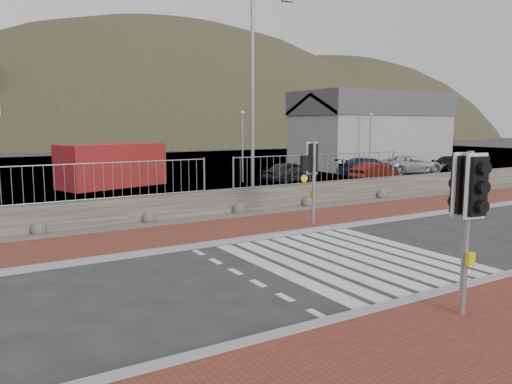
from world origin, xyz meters
TOP-DOWN VIEW (x-y plane):
  - ground at (0.00, 0.00)m, footprint 220.00×220.00m
  - sidewalk_far at (0.00, 4.50)m, footprint 40.00×3.00m
  - kerb_near at (0.00, -3.00)m, footprint 40.00×0.25m
  - kerb_far at (0.00, 3.00)m, footprint 40.00×0.25m
  - zebra_crossing at (-0.00, 0.00)m, footprint 4.62×5.60m
  - gravel_strip at (0.00, 6.50)m, footprint 40.00×1.50m
  - stone_wall at (0.00, 7.30)m, footprint 40.00×0.60m
  - railing at (0.00, 7.15)m, footprint 18.07×0.07m
  - quay at (0.00, 27.90)m, footprint 120.00×40.00m
  - water at (0.00, 62.90)m, footprint 220.00×50.00m
  - harbor_building at (20.00, 19.90)m, footprint 12.20×6.20m
  - hills_backdrop at (6.74, 87.90)m, footprint 254.00×90.00m
  - traffic_signal_near at (-0.99, -3.95)m, footprint 0.45×0.32m
  - traffic_signal_far at (1.65, 3.67)m, footprint 0.68×0.30m
  - streetlight at (2.15, 8.07)m, footprint 1.75×0.59m
  - shipping_container at (-1.04, 17.77)m, footprint 5.98×3.91m
  - car_a at (8.51, 14.61)m, footprint 3.64×1.81m
  - car_b at (13.06, 12.43)m, footprint 3.47×1.61m
  - car_c at (14.22, 14.14)m, footprint 4.36×1.88m
  - car_d at (18.31, 14.33)m, footprint 4.81×2.92m
  - car_e at (22.88, 14.32)m, footprint 3.61×2.09m

SIDE VIEW (x-z plane):
  - hills_backdrop at x=6.74m, z-range -73.05..26.95m
  - ground at x=0.00m, z-range 0.00..0.00m
  - quay at x=0.00m, z-range -0.25..0.25m
  - water at x=0.00m, z-range -0.03..0.03m
  - zebra_crossing at x=0.00m, z-range 0.00..0.01m
  - gravel_strip at x=0.00m, z-range 0.00..0.06m
  - sidewalk_far at x=0.00m, z-range 0.00..0.08m
  - kerb_near at x=0.00m, z-range -0.01..0.11m
  - kerb_far at x=0.00m, z-range -0.01..0.11m
  - stone_wall at x=0.00m, z-range 0.00..0.90m
  - car_b at x=13.06m, z-range 0.00..1.10m
  - car_e at x=22.88m, z-range 0.00..1.15m
  - car_a at x=8.51m, z-range 0.00..1.19m
  - car_d at x=18.31m, z-range 0.00..1.25m
  - car_c at x=14.22m, z-range 0.00..1.25m
  - shipping_container at x=-1.04m, z-range 0.00..2.31m
  - railing at x=0.00m, z-range 1.21..2.43m
  - traffic_signal_far at x=1.65m, z-range 0.63..3.42m
  - traffic_signal_near at x=-0.99m, z-range 0.65..3.55m
  - harbor_building at x=20.00m, z-range 0.03..5.83m
  - streetlight at x=2.15m, z-range 0.52..8.87m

